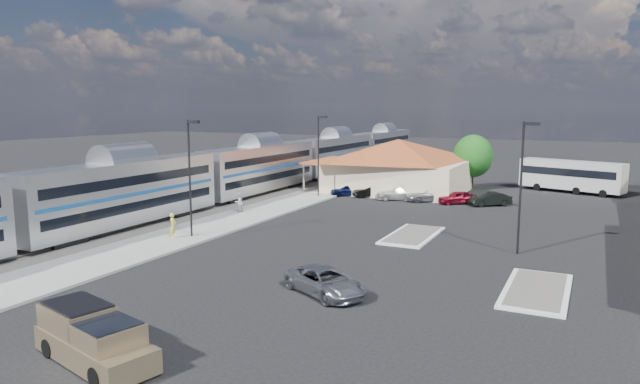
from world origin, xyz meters
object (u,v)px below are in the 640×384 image
at_px(station_depot, 397,165).
at_px(pickup_truck, 95,339).
at_px(coach_bus, 571,174).
at_px(suv, 325,281).

height_order(station_depot, pickup_truck, station_depot).
bearing_deg(station_depot, coach_bus, 23.60).
height_order(suv, coach_bus, coach_bus).
bearing_deg(pickup_truck, coach_bus, 0.43).
relative_size(station_depot, suv, 3.56).
bearing_deg(coach_bus, pickup_truck, -174.92).
bearing_deg(suv, station_depot, 40.78).
height_order(station_depot, suv, station_depot).
relative_size(pickup_truck, suv, 1.22).
distance_m(station_depot, pickup_truck, 48.98).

